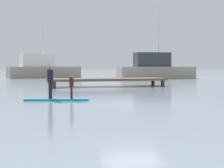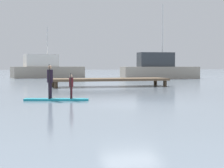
{
  "view_description": "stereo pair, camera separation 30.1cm",
  "coord_description": "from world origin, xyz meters",
  "px_view_note": "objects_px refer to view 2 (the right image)",
  "views": [
    {
      "loc": [
        -5.22,
        -15.88,
        1.71
      ],
      "look_at": [
        -0.06,
        2.99,
        0.74
      ],
      "focal_mm": 62.49,
      "sensor_mm": 36.0,
      "label": 1
    },
    {
      "loc": [
        -4.93,
        -15.96,
        1.71
      ],
      "look_at": [
        -0.06,
        2.99,
        0.74
      ],
      "focal_mm": 62.49,
      "sensor_mm": 36.0,
      "label": 2
    }
  ],
  "objects_px": {
    "motor_boat_small_navy": "(159,69)",
    "paddleboard_near": "(56,100)",
    "paddler_child_solo": "(71,85)",
    "fishing_boat_green_midground": "(46,69)",
    "paddler_adult": "(50,80)"
  },
  "relations": [
    {
      "from": "motor_boat_small_navy",
      "to": "paddleboard_near",
      "type": "bearing_deg",
      "value": -120.41
    },
    {
      "from": "paddler_child_solo",
      "to": "fishing_boat_green_midground",
      "type": "bearing_deg",
      "value": 87.15
    },
    {
      "from": "paddleboard_near",
      "to": "fishing_boat_green_midground",
      "type": "height_order",
      "value": "fishing_boat_green_midground"
    },
    {
      "from": "fishing_boat_green_midground",
      "to": "motor_boat_small_navy",
      "type": "relative_size",
      "value": 1.03
    },
    {
      "from": "paddler_adult",
      "to": "fishing_boat_green_midground",
      "type": "bearing_deg",
      "value": 85.46
    },
    {
      "from": "fishing_boat_green_midground",
      "to": "paddler_adult",
      "type": "bearing_deg",
      "value": -94.54
    },
    {
      "from": "paddler_adult",
      "to": "fishing_boat_green_midground",
      "type": "height_order",
      "value": "fishing_boat_green_midground"
    },
    {
      "from": "paddler_adult",
      "to": "motor_boat_small_navy",
      "type": "relative_size",
      "value": 0.17
    },
    {
      "from": "paddler_adult",
      "to": "motor_boat_small_navy",
      "type": "bearing_deg",
      "value": 59.07
    },
    {
      "from": "paddler_child_solo",
      "to": "motor_boat_small_navy",
      "type": "distance_m",
      "value": 30.24
    },
    {
      "from": "paddler_adult",
      "to": "paddler_child_solo",
      "type": "height_order",
      "value": "paddler_adult"
    },
    {
      "from": "paddleboard_near",
      "to": "paddler_child_solo",
      "type": "height_order",
      "value": "paddler_child_solo"
    },
    {
      "from": "paddleboard_near",
      "to": "fishing_boat_green_midground",
      "type": "xyz_separation_m",
      "value": [
        2.35,
        33.21,
        1.13
      ]
    },
    {
      "from": "paddler_child_solo",
      "to": "fishing_boat_green_midground",
      "type": "distance_m",
      "value": 33.45
    },
    {
      "from": "paddleboard_near",
      "to": "paddler_adult",
      "type": "relative_size",
      "value": 1.86
    }
  ]
}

